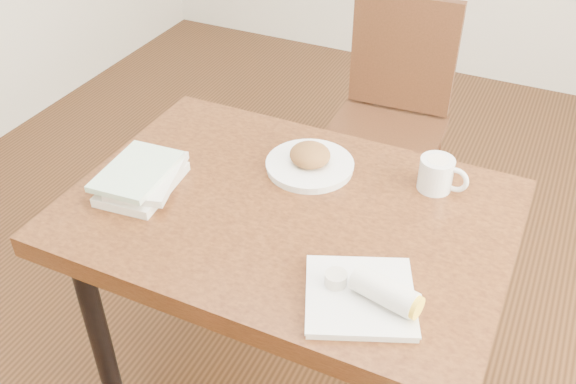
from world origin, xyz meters
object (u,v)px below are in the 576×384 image
at_px(coffee_mug, 438,174).
at_px(plate_burrito, 368,294).
at_px(chair_far, 391,109).
at_px(book_stack, 143,178).
at_px(table, 288,234).
at_px(plate_scone, 310,162).

distance_m(coffee_mug, plate_burrito, 0.47).
bearing_deg(chair_far, book_stack, -109.94).
bearing_deg(table, book_stack, -167.54).
height_order(chair_far, plate_burrito, chair_far).
height_order(plate_scone, book_stack, plate_scone).
bearing_deg(plate_burrito, book_stack, 168.37).
relative_size(plate_scone, book_stack, 0.91).
bearing_deg(coffee_mug, plate_burrito, -93.20).
bearing_deg(coffee_mug, book_stack, -155.13).
bearing_deg(coffee_mug, plate_scone, -170.14).
distance_m(plate_scone, book_stack, 0.45).
xyz_separation_m(plate_burrito, book_stack, (-0.68, 0.14, 0.01)).
bearing_deg(plate_scone, table, -83.98).
distance_m(table, plate_scone, 0.22).
relative_size(chair_far, coffee_mug, 7.10).
relative_size(table, chair_far, 1.17).
xyz_separation_m(plate_scone, book_stack, (-0.37, -0.27, 0.01)).
distance_m(chair_far, plate_burrito, 1.24).
distance_m(plate_burrito, book_stack, 0.69).
bearing_deg(plate_burrito, chair_far, 104.45).
relative_size(table, plate_scone, 4.57).
height_order(table, chair_far, chair_far).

